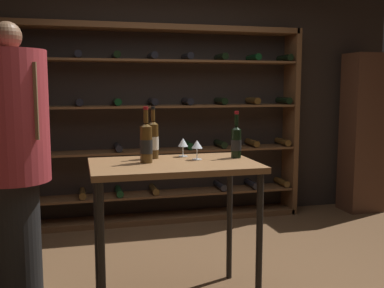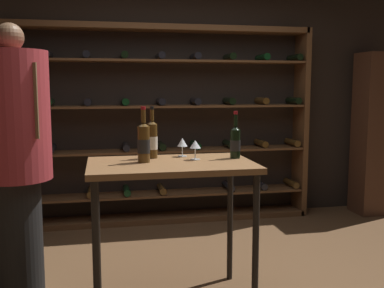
{
  "view_description": "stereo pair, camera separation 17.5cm",
  "coord_description": "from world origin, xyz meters",
  "px_view_note": "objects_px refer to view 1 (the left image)",
  "views": [
    {
      "loc": [
        -1.03,
        -3.07,
        1.5
      ],
      "look_at": [
        -0.21,
        0.16,
        1.08
      ],
      "focal_mm": 42.07,
      "sensor_mm": 36.0,
      "label": 1
    },
    {
      "loc": [
        -0.86,
        -3.11,
        1.5
      ],
      "look_at": [
        -0.21,
        0.16,
        1.08
      ],
      "focal_mm": 42.07,
      "sensor_mm": 36.0,
      "label": 2
    }
  ],
  "objects_px": {
    "tasting_table": "(174,179)",
    "display_cabinet": "(363,133)",
    "person_guest_khaki": "(13,149)",
    "wine_glass_stemmed_center": "(183,143)",
    "wine_glass_stemmed_left": "(197,145)",
    "wine_rack": "(154,125)",
    "wine_bottle_black_capsule": "(146,142)",
    "wine_bottle_red_label": "(153,139)",
    "wine_bottle_amber_reserve": "(236,142)"
  },
  "relations": [
    {
      "from": "display_cabinet",
      "to": "wine_bottle_black_capsule",
      "type": "relative_size",
      "value": 5.02
    },
    {
      "from": "person_guest_khaki",
      "to": "wine_glass_stemmed_left",
      "type": "bearing_deg",
      "value": 28.52
    },
    {
      "from": "tasting_table",
      "to": "wine_bottle_black_capsule",
      "type": "distance_m",
      "value": 0.31
    },
    {
      "from": "wine_bottle_red_label",
      "to": "wine_glass_stemmed_center",
      "type": "distance_m",
      "value": 0.23
    },
    {
      "from": "person_guest_khaki",
      "to": "wine_bottle_black_capsule",
      "type": "xyz_separation_m",
      "value": [
        0.88,
        -0.36,
        0.06
      ]
    },
    {
      "from": "display_cabinet",
      "to": "person_guest_khaki",
      "type": "bearing_deg",
      "value": -159.92
    },
    {
      "from": "tasting_table",
      "to": "person_guest_khaki",
      "type": "relative_size",
      "value": 0.57
    },
    {
      "from": "wine_glass_stemmed_center",
      "to": "person_guest_khaki",
      "type": "bearing_deg",
      "value": 171.97
    },
    {
      "from": "wine_rack",
      "to": "wine_bottle_black_capsule",
      "type": "relative_size",
      "value": 8.92
    },
    {
      "from": "wine_rack",
      "to": "wine_glass_stemmed_center",
      "type": "xyz_separation_m",
      "value": [
        -0.07,
        -1.71,
        0.01
      ]
    },
    {
      "from": "wine_bottle_amber_reserve",
      "to": "person_guest_khaki",
      "type": "bearing_deg",
      "value": 168.51
    },
    {
      "from": "wine_bottle_amber_reserve",
      "to": "wine_bottle_red_label",
      "type": "bearing_deg",
      "value": 168.29
    },
    {
      "from": "wine_rack",
      "to": "display_cabinet",
      "type": "relative_size",
      "value": 1.78
    },
    {
      "from": "wine_glass_stemmed_center",
      "to": "wine_glass_stemmed_left",
      "type": "bearing_deg",
      "value": -68.96
    },
    {
      "from": "wine_rack",
      "to": "wine_bottle_red_label",
      "type": "height_order",
      "value": "wine_rack"
    },
    {
      "from": "person_guest_khaki",
      "to": "wine_glass_stemmed_center",
      "type": "bearing_deg",
      "value": 35.26
    },
    {
      "from": "wine_bottle_black_capsule",
      "to": "person_guest_khaki",
      "type": "bearing_deg",
      "value": 157.7
    },
    {
      "from": "person_guest_khaki",
      "to": "display_cabinet",
      "type": "relative_size",
      "value": 1.03
    },
    {
      "from": "display_cabinet",
      "to": "wine_glass_stemmed_center",
      "type": "distance_m",
      "value": 3.02
    },
    {
      "from": "wine_bottle_red_label",
      "to": "wine_glass_stemmed_center",
      "type": "height_order",
      "value": "wine_bottle_red_label"
    },
    {
      "from": "person_guest_khaki",
      "to": "wine_bottle_red_label",
      "type": "relative_size",
      "value": 5.25
    },
    {
      "from": "wine_rack",
      "to": "wine_glass_stemmed_center",
      "type": "distance_m",
      "value": 1.71
    },
    {
      "from": "tasting_table",
      "to": "wine_glass_stemmed_center",
      "type": "distance_m",
      "value": 0.34
    },
    {
      "from": "tasting_table",
      "to": "display_cabinet",
      "type": "relative_size",
      "value": 0.59
    },
    {
      "from": "wine_bottle_amber_reserve",
      "to": "wine_glass_stemmed_center",
      "type": "relative_size",
      "value": 2.45
    },
    {
      "from": "wine_bottle_red_label",
      "to": "wine_bottle_black_capsule",
      "type": "height_order",
      "value": "wine_bottle_black_capsule"
    },
    {
      "from": "tasting_table",
      "to": "wine_glass_stemmed_center",
      "type": "relative_size",
      "value": 8.13
    },
    {
      "from": "wine_rack",
      "to": "person_guest_khaki",
      "type": "height_order",
      "value": "wine_rack"
    },
    {
      "from": "display_cabinet",
      "to": "wine_bottle_black_capsule",
      "type": "distance_m",
      "value": 3.38
    },
    {
      "from": "display_cabinet",
      "to": "wine_glass_stemmed_left",
      "type": "height_order",
      "value": "display_cabinet"
    },
    {
      "from": "wine_bottle_amber_reserve",
      "to": "wine_glass_stemmed_left",
      "type": "bearing_deg",
      "value": -177.02
    },
    {
      "from": "wine_rack",
      "to": "wine_glass_stemmed_left",
      "type": "distance_m",
      "value": 1.87
    },
    {
      "from": "wine_glass_stemmed_center",
      "to": "tasting_table",
      "type": "bearing_deg",
      "value": -117.33
    },
    {
      "from": "wine_bottle_red_label",
      "to": "wine_bottle_black_capsule",
      "type": "xyz_separation_m",
      "value": [
        -0.08,
        -0.17,
        0.0
      ]
    },
    {
      "from": "wine_rack",
      "to": "display_cabinet",
      "type": "height_order",
      "value": "wine_rack"
    },
    {
      "from": "wine_bottle_amber_reserve",
      "to": "display_cabinet",
      "type": "bearing_deg",
      "value": 37.14
    },
    {
      "from": "wine_bottle_black_capsule",
      "to": "wine_bottle_red_label",
      "type": "bearing_deg",
      "value": 65.84
    },
    {
      "from": "wine_rack",
      "to": "person_guest_khaki",
      "type": "distance_m",
      "value": 1.99
    },
    {
      "from": "wine_glass_stemmed_center",
      "to": "wine_glass_stemmed_left",
      "type": "height_order",
      "value": "wine_glass_stemmed_left"
    },
    {
      "from": "person_guest_khaki",
      "to": "wine_bottle_black_capsule",
      "type": "relative_size",
      "value": 5.15
    },
    {
      "from": "person_guest_khaki",
      "to": "wine_glass_stemmed_center",
      "type": "xyz_separation_m",
      "value": [
        1.18,
        -0.17,
        0.02
      ]
    },
    {
      "from": "tasting_table",
      "to": "display_cabinet",
      "type": "height_order",
      "value": "display_cabinet"
    },
    {
      "from": "wine_rack",
      "to": "wine_bottle_amber_reserve",
      "type": "height_order",
      "value": "wine_rack"
    },
    {
      "from": "wine_rack",
      "to": "wine_bottle_red_label",
      "type": "relative_size",
      "value": 9.1
    },
    {
      "from": "person_guest_khaki",
      "to": "wine_rack",
      "type": "bearing_deg",
      "value": 94.12
    },
    {
      "from": "wine_rack",
      "to": "display_cabinet",
      "type": "xyz_separation_m",
      "value": [
        2.52,
        -0.16,
        -0.13
      ]
    },
    {
      "from": "tasting_table",
      "to": "person_guest_khaki",
      "type": "height_order",
      "value": "person_guest_khaki"
    },
    {
      "from": "wine_bottle_black_capsule",
      "to": "wine_glass_stemmed_left",
      "type": "relative_size",
      "value": 2.74
    },
    {
      "from": "tasting_table",
      "to": "display_cabinet",
      "type": "distance_m",
      "value": 3.24
    },
    {
      "from": "tasting_table",
      "to": "wine_bottle_red_label",
      "type": "bearing_deg",
      "value": 116.71
    }
  ]
}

